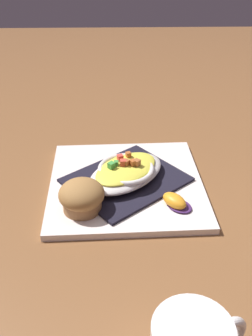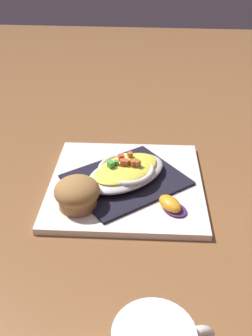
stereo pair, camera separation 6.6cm
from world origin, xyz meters
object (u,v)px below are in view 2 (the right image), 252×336
(muffin, at_px, (77,193))
(orange_garnish, at_px, (171,205))
(gratin_dish, at_px, (126,171))
(square_plate, at_px, (126,184))

(muffin, relative_size, orange_garnish, 1.22)
(orange_garnish, bearing_deg, gratin_dish, -42.87)
(gratin_dish, height_order, orange_garnish, gratin_dish)
(square_plate, xyz_separation_m, gratin_dish, (0.00, -0.00, 0.03))
(square_plate, height_order, muffin, muffin)
(orange_garnish, bearing_deg, muffin, 1.42)
(gratin_dish, relative_size, muffin, 2.45)
(orange_garnish, bearing_deg, square_plate, -42.86)
(muffin, bearing_deg, gratin_dish, -133.16)
(square_plate, relative_size, muffin, 3.69)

